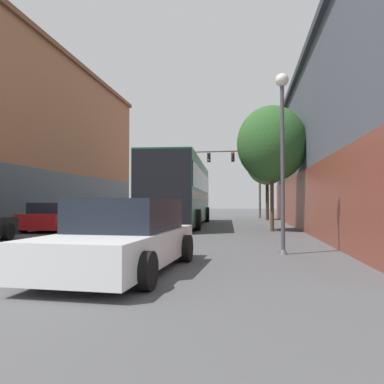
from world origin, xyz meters
name	(u,v)px	position (x,y,z in m)	size (l,w,h in m)	color
lane_center_line	(153,227)	(0.00, 17.25, 0.00)	(0.14, 46.49, 0.01)	silver
bus	(180,190)	(1.16, 19.06, 2.02)	(3.33, 12.45, 3.60)	#145133
hatchback_foreground	(124,237)	(2.62, 4.87, 0.65)	(2.24, 4.58, 1.38)	silver
parked_car_left_near	(58,217)	(-3.81, 14.32, 0.62)	(2.20, 4.21, 1.30)	red
parked_car_left_far	(153,209)	(-3.73, 31.81, 0.67)	(2.20, 4.40, 1.44)	slate
traffic_signal_gantry	(229,166)	(3.44, 30.48, 4.53)	(7.73, 0.36, 6.09)	#514C47
street_lamp	(282,144)	(5.85, 7.62, 2.79)	(0.34, 0.34, 4.61)	#47474C
street_tree_near	(272,144)	(6.08, 15.35, 4.00)	(3.18, 2.86, 5.76)	#4C3823
street_tree_far	(267,162)	(6.46, 26.65, 4.40)	(3.20, 2.88, 6.17)	#3D2D1E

